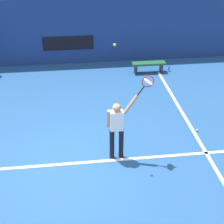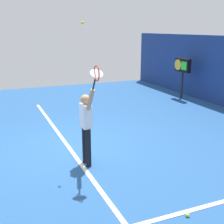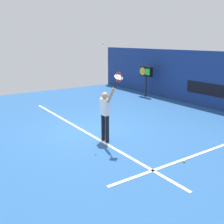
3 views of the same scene
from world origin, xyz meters
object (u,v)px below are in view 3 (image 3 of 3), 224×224
object	(u,v)px
tennis_player	(105,112)
tennis_ball	(103,44)
scoreboard_clock	(146,73)
spare_ball	(184,161)
tennis_racket	(118,78)

from	to	relation	value
tennis_player	tennis_ball	bearing A→B (deg)	-171.31
scoreboard_clock	spare_ball	world-z (taller)	scoreboard_clock
tennis_player	scoreboard_clock	distance (m)	7.94
spare_ball	tennis_player	bearing A→B (deg)	-160.47
spare_ball	scoreboard_clock	bearing A→B (deg)	145.53
tennis_racket	scoreboard_clock	size ratio (longest dim) A/B	0.33
tennis_racket	tennis_ball	distance (m)	1.28
tennis_player	tennis_ball	xyz separation A→B (m)	(-0.07, -0.01, 2.22)
tennis_racket	tennis_ball	xyz separation A→B (m)	(-0.80, -0.01, 0.99)
tennis_ball	spare_ball	xyz separation A→B (m)	(2.71, 0.95, -3.20)
tennis_racket	tennis_player	bearing A→B (deg)	179.67
tennis_racket	scoreboard_clock	distance (m)	8.46
tennis_racket	scoreboard_clock	xyz separation A→B (m)	(-5.72, 6.18, -0.81)
tennis_racket	spare_ball	world-z (taller)	tennis_racket
tennis_ball	scoreboard_clock	distance (m)	8.10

